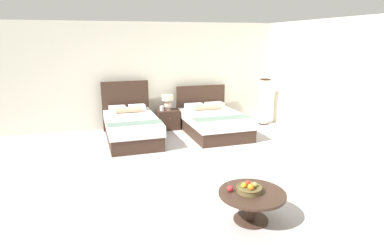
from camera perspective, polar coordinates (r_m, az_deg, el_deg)
ground_plane at (r=6.27m, az=1.20°, el=-7.39°), size 10.12×10.33×0.02m
wall_back at (r=9.12m, az=-5.02°, el=8.84°), size 10.12×0.12×2.81m
wall_side_right at (r=7.80m, az=24.02°, el=6.56°), size 0.12×5.93×2.81m
bed_near_window at (r=7.99m, az=-10.56°, el=-0.12°), size 1.28×2.16×1.31m
bed_near_corner at (r=8.42m, az=3.70°, el=0.70°), size 1.47×2.14×1.12m
nightstand at (r=8.87m, az=-4.19°, el=1.16°), size 0.59×0.48×0.52m
table_lamp at (r=8.77m, az=-4.28°, el=4.48°), size 0.31×0.31×0.41m
vase at (r=8.72m, az=-5.31°, el=3.11°), size 0.11×0.11×0.13m
coffee_table at (r=4.52m, az=10.42°, el=-12.47°), size 0.89×0.89×0.41m
fruit_bowl at (r=4.45m, az=9.98°, el=-10.70°), size 0.34×0.34×0.15m
loose_apple at (r=4.43m, az=6.67°, el=-10.84°), size 0.08×0.08×0.08m
floor_lamp_corner at (r=9.48m, az=12.51°, el=4.14°), size 0.23×0.23×1.30m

